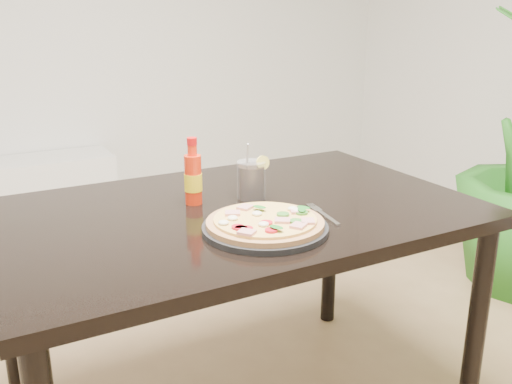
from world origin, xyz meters
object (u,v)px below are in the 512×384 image
fork (322,213)px  pizza (266,222)px  cola_cup (251,181)px  hot_sauce_bottle (193,178)px  dining_table (237,233)px  plate (265,228)px

fork → pizza: bearing=-161.0°
cola_cup → hot_sauce_bottle: bearing=168.8°
pizza → dining_table: bearing=84.0°
plate → hot_sauce_bottle: bearing=104.2°
pizza → cola_cup: cola_cup is taller
plate → cola_cup: 0.29m
dining_table → pizza: size_ratio=4.47×
cola_cup → pizza: bearing=-110.7°
pizza → fork: (0.21, 0.04, -0.02)m
pizza → cola_cup: size_ratio=1.75×
dining_table → plate: plate is taller
dining_table → fork: bearing=-43.3°
dining_table → plate: 0.23m
plate → cola_cup: cola_cup is taller
pizza → hot_sauce_bottle: 0.32m
dining_table → fork: (0.19, -0.18, 0.09)m
cola_cup → fork: cola_cup is taller
dining_table → hot_sauce_bottle: size_ratio=6.87×
hot_sauce_bottle → fork: size_ratio=1.08×
pizza → hot_sauce_bottle: (-0.08, 0.31, 0.05)m
cola_cup → plate: bearing=-110.9°
plate → hot_sauce_bottle: 0.32m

